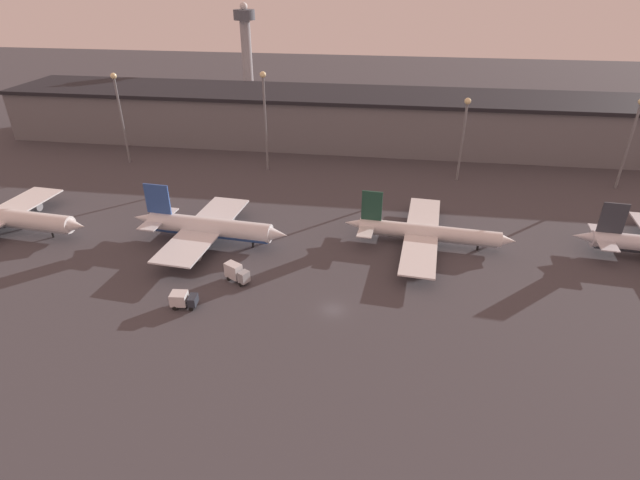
{
  "coord_description": "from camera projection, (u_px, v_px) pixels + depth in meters",
  "views": [
    {
      "loc": [
        8.39,
        -73.52,
        55.22
      ],
      "look_at": [
        -4.66,
        15.14,
        6.0
      ],
      "focal_mm": 28.0,
      "sensor_mm": 36.0,
      "label": 1
    }
  ],
  "objects": [
    {
      "name": "airplane_2",
      "position": [
        426.0,
        233.0,
        111.59
      ],
      "size": [
        37.83,
        37.98,
        11.73
      ],
      "rotation": [
        0.0,
        0.0,
        -0.09
      ],
      "color": "white",
      "rests_on": "ground"
    },
    {
      "name": "lamp_post_0",
      "position": [
        120.0,
        108.0,
        151.9
      ],
      "size": [
        1.8,
        1.8,
        27.75
      ],
      "color": "slate",
      "rests_on": "ground"
    },
    {
      "name": "service_vehicle_2",
      "position": [
        183.0,
        299.0,
        91.39
      ],
      "size": [
        4.92,
        2.97,
        3.01
      ],
      "rotation": [
        0.0,
        0.0,
        0.08
      ],
      "color": "#282D38",
      "rests_on": "ground"
    },
    {
      "name": "lamp_post_3",
      "position": [
        632.0,
        133.0,
        133.83
      ],
      "size": [
        1.8,
        1.8,
        25.26
      ],
      "color": "slate",
      "rests_on": "ground"
    },
    {
      "name": "lamp_post_2",
      "position": [
        464.0,
        129.0,
        139.81
      ],
      "size": [
        1.8,
        1.8,
        23.89
      ],
      "color": "slate",
      "rests_on": "ground"
    },
    {
      "name": "terminal_building",
      "position": [
        368.0,
        119.0,
        172.5
      ],
      "size": [
        253.46,
        29.81,
        17.57
      ],
      "color": "slate",
      "rests_on": "ground"
    },
    {
      "name": "control_tower",
      "position": [
        246.0,
        47.0,
        215.09
      ],
      "size": [
        9.0,
        9.0,
        42.33
      ],
      "color": "#99999E",
      "rests_on": "ground"
    },
    {
      "name": "lamp_post_1",
      "position": [
        265.0,
        111.0,
        145.68
      ],
      "size": [
        1.8,
        1.8,
        29.35
      ],
      "color": "slate",
      "rests_on": "ground"
    },
    {
      "name": "airplane_1",
      "position": [
        208.0,
        228.0,
        112.04
      ],
      "size": [
        37.2,
        33.69,
        13.05
      ],
      "rotation": [
        0.0,
        0.0,
        -0.09
      ],
      "color": "white",
      "rests_on": "ground"
    },
    {
      "name": "service_vehicle_4",
      "position": [
        236.0,
        273.0,
        98.73
      ],
      "size": [
        5.63,
        4.37,
        3.73
      ],
      "rotation": [
        0.0,
        0.0,
        -0.51
      ],
      "color": "#9EA3A8",
      "rests_on": "ground"
    },
    {
      "name": "airplane_0",
      "position": [
        0.0,
        217.0,
        116.85
      ],
      "size": [
        45.08,
        36.58,
        11.91
      ],
      "rotation": [
        0.0,
        0.0,
        -0.09
      ],
      "color": "white",
      "rests_on": "ground"
    },
    {
      "name": "ground",
      "position": [
        333.0,
        310.0,
        91.41
      ],
      "size": [
        600.0,
        600.0,
        0.0
      ],
      "primitive_type": "plane",
      "color": "#423F44"
    }
  ]
}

